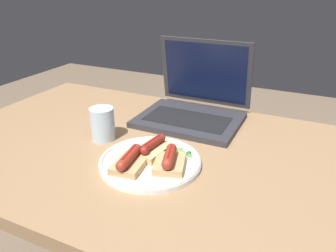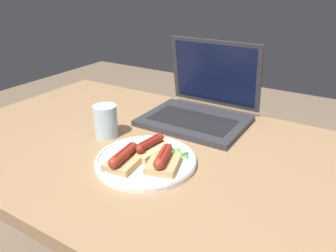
% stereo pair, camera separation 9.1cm
% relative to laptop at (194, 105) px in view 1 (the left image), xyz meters
% --- Properties ---
extents(desk, '(1.34, 0.78, 0.73)m').
position_rel_laptop_xyz_m(desk, '(-0.00, -0.25, -0.12)').
color(desk, '#93704C').
rests_on(desk, ground_plane).
extents(laptop, '(0.33, 0.29, 0.25)m').
position_rel_laptop_xyz_m(laptop, '(0.00, 0.00, 0.00)').
color(laptop, '#2D2D33').
rests_on(laptop, desk).
extents(plate, '(0.26, 0.26, 0.02)m').
position_rel_laptop_xyz_m(plate, '(0.01, -0.33, -0.04)').
color(plate, white).
rests_on(plate, desk).
extents(sausage_toast_left, '(0.08, 0.11, 0.04)m').
position_rel_laptop_xyz_m(sausage_toast_left, '(0.00, -0.30, -0.02)').
color(sausage_toast_left, tan).
rests_on(sausage_toast_left, plate).
extents(sausage_toast_middle, '(0.08, 0.11, 0.05)m').
position_rel_laptop_xyz_m(sausage_toast_middle, '(-0.02, -0.39, -0.01)').
color(sausage_toast_middle, tan).
rests_on(sausage_toast_middle, plate).
extents(sausage_toast_right, '(0.10, 0.11, 0.05)m').
position_rel_laptop_xyz_m(sausage_toast_right, '(0.07, -0.34, -0.01)').
color(sausage_toast_right, tan).
rests_on(sausage_toast_right, plate).
extents(salad_pile, '(0.07, 0.05, 0.01)m').
position_rel_laptop_xyz_m(salad_pile, '(0.06, -0.26, -0.03)').
color(salad_pile, '#2D662D').
rests_on(salad_pile, plate).
extents(drinking_glass, '(0.07, 0.07, 0.10)m').
position_rel_laptop_xyz_m(drinking_glass, '(-0.19, -0.26, 0.00)').
color(drinking_glass, silver).
rests_on(drinking_glass, desk).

